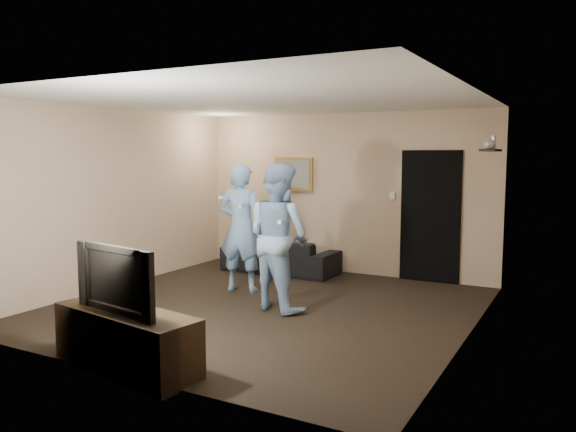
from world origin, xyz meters
The scene contains 19 objects.
ground centered at (0.00, 0.00, 0.00)m, with size 5.00×5.00×0.00m, color black.
ceiling centered at (0.00, 0.00, 2.60)m, with size 5.00×5.00×0.04m, color silver.
wall_back centered at (0.00, 2.50, 1.30)m, with size 5.00×0.04×2.60m, color tan.
wall_front centered at (0.00, -2.50, 1.30)m, with size 5.00×0.04×2.60m, color tan.
wall_left centered at (-2.50, 0.00, 1.30)m, with size 0.04×5.00×2.60m, color tan.
wall_right centered at (2.50, 0.00, 1.30)m, with size 0.04×5.00×2.60m, color tan.
sofa centered at (-0.89, 1.98, 0.28)m, with size 1.92×0.75×0.56m, color black.
throw_pillow centered at (-1.23, 1.98, 0.48)m, with size 0.47×0.15×0.47m, color #1A503D.
painting_frame centered at (-0.90, 2.48, 1.60)m, with size 0.72×0.05×0.57m, color olive.
painting_canvas centered at (-0.90, 2.45, 1.60)m, with size 0.62×0.01×0.47m, color slate.
doorway centered at (1.45, 2.47, 1.00)m, with size 0.90×0.06×2.00m, color black.
light_switch centered at (0.85, 2.48, 1.30)m, with size 0.08×0.02×0.12m, color silver.
wall_shelf centered at (2.39, 1.80, 1.99)m, with size 0.20×0.60×0.03m, color black.
shelf_vase centered at (2.39, 1.71, 2.09)m, with size 0.15×0.15×0.16m, color #B8B8BD.
shelf_figurine centered at (2.39, 2.01, 2.09)m, with size 0.06×0.06×0.18m, color silver.
tv_console centered at (-0.07, -2.33, 0.25)m, with size 1.55×0.50×0.55m, color black.
television centered at (-0.07, -2.33, 0.83)m, with size 1.06×0.14×0.61m, color black.
wii_player_left centered at (-0.75, 0.61, 0.91)m, with size 0.72×0.56×1.82m.
wii_player_right centered at (0.18, 0.04, 0.91)m, with size 1.06×0.94×1.83m.
Camera 1 is at (3.59, -5.98, 1.93)m, focal length 35.00 mm.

